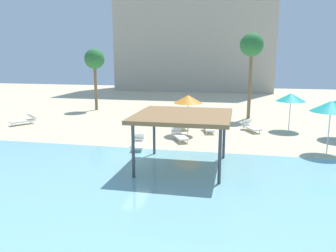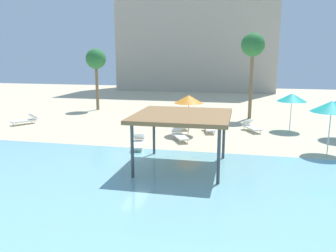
{
  "view_description": "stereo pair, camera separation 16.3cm",
  "coord_description": "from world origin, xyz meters",
  "px_view_note": "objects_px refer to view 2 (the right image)",
  "views": [
    {
      "loc": [
        4.46,
        -16.55,
        5.26
      ],
      "look_at": [
        0.59,
        2.0,
        1.3
      ],
      "focal_mm": 36.62,
      "sensor_mm": 36.0,
      "label": 1
    },
    {
      "loc": [
        4.62,
        -16.52,
        5.26
      ],
      "look_at": [
        0.59,
        2.0,
        1.3
      ],
      "focal_mm": 36.62,
      "sensor_mm": 36.0,
      "label": 2
    }
  ],
  "objects_px": {
    "beach_umbrella_orange_2": "(189,99)",
    "lounge_chair_6": "(209,127)",
    "palm_tree_1": "(96,60)",
    "lounge_chair_4": "(138,143)",
    "palm_tree_0": "(253,47)",
    "beach_umbrella_teal_3": "(332,107)",
    "lounge_chair_3": "(182,124)",
    "shade_pavilion": "(182,117)",
    "lounge_chair_1": "(180,135)",
    "beach_umbrella_teal_1": "(292,97)",
    "lounge_chair_5": "(26,120)",
    "lounge_chair_0": "(251,126)"
  },
  "relations": [
    {
      "from": "beach_umbrella_orange_2",
      "to": "lounge_chair_6",
      "type": "relative_size",
      "value": 1.33
    },
    {
      "from": "lounge_chair_6",
      "to": "palm_tree_1",
      "type": "bearing_deg",
      "value": -135.25
    },
    {
      "from": "lounge_chair_4",
      "to": "palm_tree_0",
      "type": "xyz_separation_m",
      "value": [
        6.36,
        10.97,
        5.52
      ]
    },
    {
      "from": "beach_umbrella_orange_2",
      "to": "beach_umbrella_teal_3",
      "type": "bearing_deg",
      "value": -20.31
    },
    {
      "from": "lounge_chair_4",
      "to": "lounge_chair_6",
      "type": "height_order",
      "value": "same"
    },
    {
      "from": "lounge_chair_3",
      "to": "palm_tree_0",
      "type": "height_order",
      "value": "palm_tree_0"
    },
    {
      "from": "beach_umbrella_orange_2",
      "to": "palm_tree_1",
      "type": "relative_size",
      "value": 0.45
    },
    {
      "from": "shade_pavilion",
      "to": "beach_umbrella_orange_2",
      "type": "relative_size",
      "value": 1.66
    },
    {
      "from": "lounge_chair_1",
      "to": "lounge_chair_3",
      "type": "height_order",
      "value": "same"
    },
    {
      "from": "beach_umbrella_teal_1",
      "to": "beach_umbrella_teal_3",
      "type": "xyz_separation_m",
      "value": [
        1.25,
        -5.67,
        0.23
      ]
    },
    {
      "from": "shade_pavilion",
      "to": "lounge_chair_1",
      "type": "distance_m",
      "value": 5.75
    },
    {
      "from": "shade_pavilion",
      "to": "lounge_chair_3",
      "type": "height_order",
      "value": "shade_pavilion"
    },
    {
      "from": "palm_tree_0",
      "to": "lounge_chair_6",
      "type": "bearing_deg",
      "value": -115.9
    },
    {
      "from": "lounge_chair_4",
      "to": "lounge_chair_6",
      "type": "relative_size",
      "value": 1.0
    },
    {
      "from": "lounge_chair_5",
      "to": "shade_pavilion",
      "type": "bearing_deg",
      "value": 93.51
    },
    {
      "from": "lounge_chair_5",
      "to": "palm_tree_0",
      "type": "xyz_separation_m",
      "value": [
        16.89,
        6.15,
        5.52
      ]
    },
    {
      "from": "shade_pavilion",
      "to": "beach_umbrella_orange_2",
      "type": "xyz_separation_m",
      "value": [
        -0.79,
        6.98,
        -0.06
      ]
    },
    {
      "from": "beach_umbrella_teal_3",
      "to": "palm_tree_1",
      "type": "distance_m",
      "value": 21.71
    },
    {
      "from": "shade_pavilion",
      "to": "beach_umbrella_teal_1",
      "type": "bearing_deg",
      "value": 58.0
    },
    {
      "from": "beach_umbrella_teal_1",
      "to": "palm_tree_0",
      "type": "distance_m",
      "value": 6.1
    },
    {
      "from": "beach_umbrella_teal_1",
      "to": "lounge_chair_3",
      "type": "distance_m",
      "value": 7.89
    },
    {
      "from": "beach_umbrella_orange_2",
      "to": "lounge_chair_1",
      "type": "distance_m",
      "value": 2.69
    },
    {
      "from": "lounge_chair_3",
      "to": "palm_tree_0",
      "type": "bearing_deg",
      "value": 109.98
    },
    {
      "from": "beach_umbrella_teal_1",
      "to": "palm_tree_0",
      "type": "xyz_separation_m",
      "value": [
        -2.71,
        4.18,
        3.51
      ]
    },
    {
      "from": "lounge_chair_4",
      "to": "lounge_chair_5",
      "type": "height_order",
      "value": "same"
    },
    {
      "from": "lounge_chair_3",
      "to": "lounge_chair_6",
      "type": "bearing_deg",
      "value": 45.37
    },
    {
      "from": "shade_pavilion",
      "to": "lounge_chair_6",
      "type": "bearing_deg",
      "value": 86.37
    },
    {
      "from": "beach_umbrella_teal_3",
      "to": "shade_pavilion",
      "type": "bearing_deg",
      "value": -151.31
    },
    {
      "from": "lounge_chair_6",
      "to": "lounge_chair_0",
      "type": "bearing_deg",
      "value": 93.65
    },
    {
      "from": "lounge_chair_0",
      "to": "shade_pavilion",
      "type": "bearing_deg",
      "value": -47.77
    },
    {
      "from": "lounge_chair_0",
      "to": "lounge_chair_1",
      "type": "xyz_separation_m",
      "value": [
        -4.42,
        -3.63,
        0.0
      ]
    },
    {
      "from": "lounge_chair_0",
      "to": "lounge_chair_6",
      "type": "relative_size",
      "value": 0.99
    },
    {
      "from": "beach_umbrella_teal_1",
      "to": "lounge_chair_1",
      "type": "relative_size",
      "value": 1.34
    },
    {
      "from": "beach_umbrella_teal_1",
      "to": "lounge_chair_5",
      "type": "height_order",
      "value": "beach_umbrella_teal_1"
    },
    {
      "from": "lounge_chair_1",
      "to": "palm_tree_1",
      "type": "xyz_separation_m",
      "value": [
        -9.95,
        10.22,
        4.41
      ]
    },
    {
      "from": "beach_umbrella_teal_3",
      "to": "palm_tree_0",
      "type": "bearing_deg",
      "value": 111.92
    },
    {
      "from": "lounge_chair_4",
      "to": "palm_tree_1",
      "type": "distance_m",
      "value": 15.54
    },
    {
      "from": "lounge_chair_4",
      "to": "lounge_chair_5",
      "type": "xyz_separation_m",
      "value": [
        -10.52,
        4.82,
        0.0
      ]
    },
    {
      "from": "beach_umbrella_orange_2",
      "to": "lounge_chair_3",
      "type": "distance_m",
      "value": 2.77
    },
    {
      "from": "beach_umbrella_teal_3",
      "to": "lounge_chair_0",
      "type": "distance_m",
      "value": 6.66
    },
    {
      "from": "lounge_chair_4",
      "to": "lounge_chair_0",
      "type": "bearing_deg",
      "value": 121.12
    },
    {
      "from": "lounge_chair_0",
      "to": "lounge_chair_4",
      "type": "xyz_separation_m",
      "value": [
        -6.39,
        -6.0,
        0.0
      ]
    },
    {
      "from": "lounge_chair_0",
      "to": "palm_tree_0",
      "type": "bearing_deg",
      "value": 153.21
    },
    {
      "from": "lounge_chair_0",
      "to": "palm_tree_0",
      "type": "xyz_separation_m",
      "value": [
        -0.02,
        4.98,
        5.52
      ]
    },
    {
      "from": "lounge_chair_6",
      "to": "lounge_chair_3",
      "type": "bearing_deg",
      "value": -120.45
    },
    {
      "from": "shade_pavilion",
      "to": "palm_tree_0",
      "type": "relative_size",
      "value": 0.62
    },
    {
      "from": "lounge_chair_4",
      "to": "beach_umbrella_orange_2",
      "type": "bearing_deg",
      "value": 139.3
    },
    {
      "from": "lounge_chair_1",
      "to": "lounge_chair_5",
      "type": "relative_size",
      "value": 1.02
    },
    {
      "from": "beach_umbrella_orange_2",
      "to": "beach_umbrella_teal_3",
      "type": "relative_size",
      "value": 0.92
    },
    {
      "from": "beach_umbrella_teal_3",
      "to": "lounge_chair_0",
      "type": "xyz_separation_m",
      "value": [
        -3.94,
        4.88,
        -2.25
      ]
    }
  ]
}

